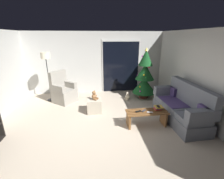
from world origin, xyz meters
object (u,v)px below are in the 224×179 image
Objects in this scene: christmas_tree at (145,77)px; teddy_bear_cream_by_tree at (127,96)px; remote_black at (138,111)px; teddy_bear_chestnut at (94,96)px; cell_phone at (158,106)px; couch at (182,108)px; remote_silver at (150,112)px; coffee_table at (146,116)px; floor_lamp at (46,60)px; book_stack at (158,108)px; armchair at (63,91)px; ottoman at (94,106)px; remote_graphite at (144,111)px.

christmas_tree is 1.00m from teddy_bear_cream_by_tree.
teddy_bear_chestnut is at bearing -147.18° from remote_black.
cell_phone is 0.50× the size of teddy_bear_cream_by_tree.
couch is at bearing -18.79° from teddy_bear_chestnut.
remote_silver is at bearing -85.36° from teddy_bear_cream_by_tree.
coffee_table is 2.14m from christmas_tree.
couch is 4.66m from floor_lamp.
armchair is (-2.83, 1.89, -0.07)m from book_stack.
teddy_bear_cream_by_tree is (-0.44, 1.82, -0.40)m from cell_phone.
ottoman is at bearing -144.54° from teddy_bear_cream_by_tree.
cell_phone reaches higher than remote_graphite.
christmas_tree is 6.74× the size of teddy_bear_chestnut.
christmas_tree reaches higher than armchair.
remote_black is at bearing -93.96° from remote_silver.
couch reaches higher than ottoman.
floor_lamp is (-3.32, 2.09, 0.99)m from cell_phone.
couch is 1.97m from christmas_tree.
remote_graphite is at bearing 79.97° from remote_black.
christmas_tree is (0.64, 1.96, 0.42)m from remote_graphite.
teddy_bear_cream_by_tree is (2.89, -0.27, -1.38)m from floor_lamp.
remote_black is 0.35× the size of ottoman.
ottoman is (-1.38, 0.97, -0.06)m from coffee_table.
teddy_bear_cream_by_tree is at bearing 93.23° from coffee_table.
coffee_table is at bearing -169.14° from book_stack.
remote_silver is at bearing -36.43° from teddy_bear_chestnut.
christmas_tree is at bearing 141.17° from remote_black.
christmas_tree reaches higher than floor_lamp.
armchair reaches higher than ottoman.
remote_black is at bearing -40.35° from teddy_bear_chestnut.
coffee_table is 3.16m from armchair.
teddy_bear_chestnut is at bearing 144.86° from coffee_table.
christmas_tree reaches higher than teddy_bear_cream_by_tree.
book_stack is 4.06m from floor_lamp.
teddy_bear_chestnut is at bearing 157.03° from cell_phone.
ottoman reaches higher than teddy_bear_cream_by_tree.
coffee_table is 0.28m from remote_black.
armchair is (-3.05, -0.03, -0.45)m from christmas_tree.
remote_silver is 0.55× the size of teddy_bear_cream_by_tree.
remote_graphite is 0.42m from cell_phone.
remote_graphite is 0.55× the size of teddy_bear_chestnut.
cell_phone is 0.13× the size of armchair.
remote_silver is 3.26m from armchair.
remote_graphite is 0.43m from book_stack.
remote_graphite is 3.09m from armchair.
christmas_tree is at bearing 27.55° from ottoman.
floor_lamp is (-2.91, 2.12, 1.08)m from remote_graphite.
floor_lamp reaches higher than couch.
remote_black is 1.49m from teddy_bear_chestnut.
armchair reaches higher than coffee_table.
coffee_table is at bearing -143.09° from remote_graphite.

